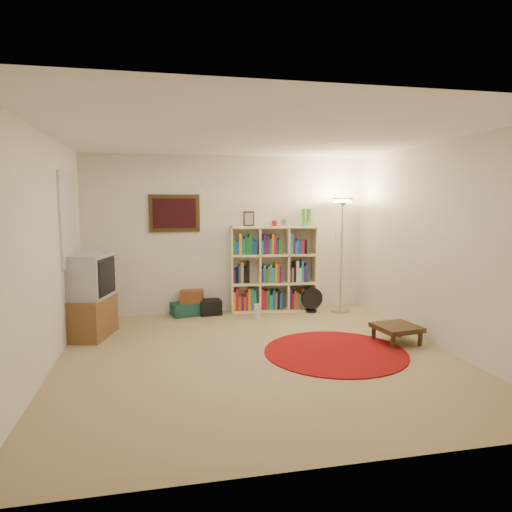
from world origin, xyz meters
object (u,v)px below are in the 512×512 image
at_px(floor_fan, 312,300).
at_px(suitcase, 191,308).
at_px(bookshelf, 272,270).
at_px(floor_lamp, 342,218).
at_px(side_table, 397,328).
at_px(tv_stand, 88,297).

relative_size(floor_fan, suitcase, 0.60).
bearing_deg(suitcase, floor_fan, -20.24).
bearing_deg(suitcase, bookshelf, -12.36).
bearing_deg(suitcase, floor_lamp, -20.67).
bearing_deg(floor_lamp, bookshelf, 162.23).
distance_m(floor_lamp, suitcase, 2.80).
bearing_deg(side_table, floor_lamp, 92.09).
height_order(bookshelf, suitcase, bookshelf).
distance_m(floor_lamp, tv_stand, 3.96).
xyz_separation_m(tv_stand, suitcase, (1.40, 0.92, -0.43)).
relative_size(floor_lamp, suitcase, 2.72).
bearing_deg(side_table, tv_stand, 164.02).
height_order(floor_lamp, suitcase, floor_lamp).
relative_size(suitcase, side_table, 1.19).
bearing_deg(floor_lamp, suitcase, 172.14).
distance_m(bookshelf, tv_stand, 2.88).
bearing_deg(bookshelf, tv_stand, -155.39).
bearing_deg(floor_fan, tv_stand, -174.03).
distance_m(floor_fan, tv_stand, 3.41).
height_order(bookshelf, floor_lamp, floor_lamp).
height_order(floor_lamp, tv_stand, floor_lamp).
bearing_deg(tv_stand, bookshelf, 33.97).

